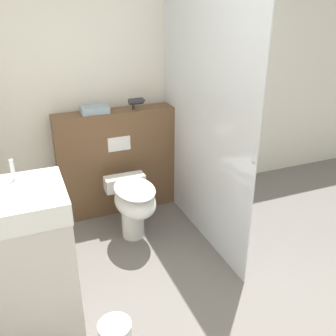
% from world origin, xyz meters
% --- Properties ---
extents(wall_back, '(8.00, 0.06, 2.50)m').
position_xyz_m(wall_back, '(0.00, 2.10, 1.25)').
color(wall_back, silver).
rests_on(wall_back, ground_plane).
extents(partition_panel, '(1.18, 0.24, 1.06)m').
position_xyz_m(partition_panel, '(-0.16, 1.91, 0.53)').
color(partition_panel, brown).
rests_on(partition_panel, ground_plane).
extents(shower_glass, '(0.04, 1.66, 2.12)m').
position_xyz_m(shower_glass, '(0.42, 1.24, 1.06)').
color(shower_glass, silver).
rests_on(shower_glass, ground_plane).
extents(toilet, '(0.38, 0.64, 0.55)m').
position_xyz_m(toilet, '(-0.19, 1.32, 0.37)').
color(toilet, white).
rests_on(toilet, ground_plane).
extents(sink_vanity, '(0.55, 0.55, 1.16)m').
position_xyz_m(sink_vanity, '(-1.10, 0.60, 0.51)').
color(sink_vanity, beige).
rests_on(sink_vanity, ground_plane).
extents(hair_drier, '(0.17, 0.06, 0.11)m').
position_xyz_m(hair_drier, '(0.05, 1.88, 1.13)').
color(hair_drier, '#2D2D33').
rests_on(hair_drier, partition_panel).
extents(folded_towel, '(0.25, 0.17, 0.07)m').
position_xyz_m(folded_towel, '(-0.35, 1.90, 1.09)').
color(folded_towel, '#8C9EAD').
rests_on(folded_towel, partition_panel).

